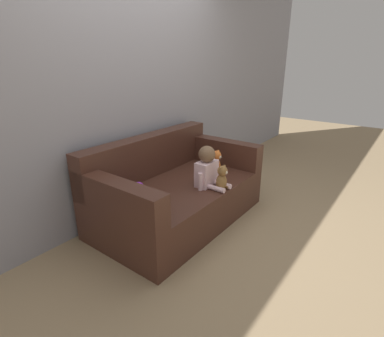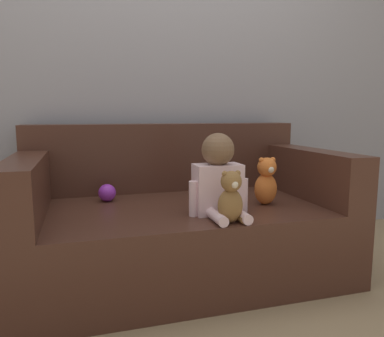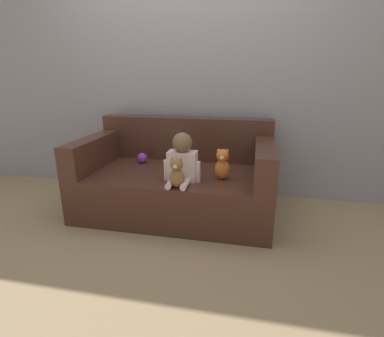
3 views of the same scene
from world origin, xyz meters
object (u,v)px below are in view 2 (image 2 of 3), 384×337
Objects in this scene: couch at (178,219)px; plush_toy_side at (266,181)px; toy_ball at (107,193)px; teddy_bear_brown at (231,199)px; person_baby at (218,178)px.

plush_toy_side is at bearing -26.05° from couch.
plush_toy_side is at bearing -21.11° from toy_ball.
plush_toy_side is at bearing 40.35° from teddy_bear_brown.
person_baby reaches higher than plush_toy_side.
couch is 0.53m from teddy_bear_brown.
plush_toy_side is (0.31, 0.10, -0.05)m from person_baby.
plush_toy_side is at bearing 18.47° from person_baby.
teddy_bear_brown is 0.41m from plush_toy_side.
teddy_bear_brown is at bearing -76.11° from couch.
plush_toy_side is (0.43, -0.21, 0.23)m from couch.
plush_toy_side is (0.31, 0.26, 0.02)m from teddy_bear_brown.
couch is 0.53m from plush_toy_side.
person_baby reaches higher than teddy_bear_brown.
person_baby reaches higher than toy_ball.
couch is at bearing -15.11° from toy_ball.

